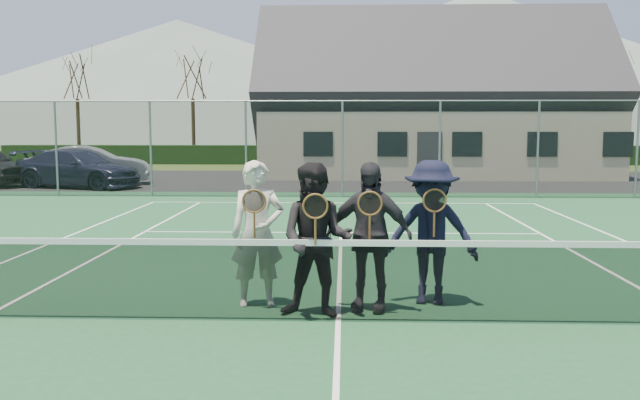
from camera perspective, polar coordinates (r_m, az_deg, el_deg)
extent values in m
plane|color=#364C1B|center=(27.60, 1.92, 1.62)|extent=(220.00, 220.00, 0.00)
cube|color=#1C4C2B|center=(7.84, 1.54, -10.27)|extent=(30.00, 30.00, 0.02)
cube|color=black|center=(27.90, -6.33, 1.64)|extent=(40.00, 12.00, 0.01)
cube|color=black|center=(39.55, 1.97, 3.83)|extent=(40.00, 1.20, 1.10)
cone|color=slate|center=(105.75, -11.83, 9.81)|extent=(110.00, 110.00, 18.00)
cone|color=slate|center=(104.80, 13.26, 10.91)|extent=(120.00, 120.00, 22.00)
imported|color=gray|center=(27.25, -18.85, 2.77)|extent=(4.69, 2.54, 1.47)
imported|color=#1A1B34|center=(26.00, -19.69, 2.48)|extent=(5.06, 3.19, 1.37)
cube|color=white|center=(19.52, 1.86, -0.24)|extent=(10.97, 0.06, 0.01)
cube|color=white|center=(14.09, 1.78, -2.78)|extent=(8.23, 0.06, 0.01)
cube|color=white|center=(7.83, 1.54, -10.17)|extent=(0.06, 12.80, 0.01)
cube|color=black|center=(7.71, 1.55, -6.93)|extent=(11.60, 0.02, 0.88)
cube|color=white|center=(7.62, 1.56, -3.63)|extent=(11.60, 0.03, 0.07)
cylinder|color=slate|center=(22.89, -21.32, 4.00)|extent=(0.07, 0.07, 3.00)
cylinder|color=slate|center=(21.88, -14.07, 4.15)|extent=(0.07, 0.07, 3.00)
cylinder|color=slate|center=(21.25, -6.25, 4.24)|extent=(0.07, 0.07, 3.00)
cylinder|color=slate|center=(21.02, 1.89, 4.25)|extent=(0.07, 0.07, 3.00)
cylinder|color=slate|center=(21.23, 10.04, 4.18)|extent=(0.07, 0.07, 3.00)
cylinder|color=slate|center=(21.85, 17.87, 4.03)|extent=(0.07, 0.07, 3.00)
cylinder|color=slate|center=(22.84, 25.15, 3.83)|extent=(0.07, 0.07, 3.00)
cube|color=black|center=(21.02, 1.89, 4.25)|extent=(30.00, 0.03, 3.00)
cylinder|color=slate|center=(21.02, 1.91, 8.34)|extent=(30.00, 0.04, 0.04)
cube|color=beige|center=(31.77, 9.21, 4.68)|extent=(15.00, 8.00, 2.80)
pyramid|color=#2D2D33|center=(31.94, 9.34, 12.33)|extent=(15.60, 8.20, 4.10)
cube|color=#2D2D33|center=(27.73, 9.19, 3.63)|extent=(1.00, 0.06, 2.00)
cube|color=black|center=(27.52, -0.16, 4.74)|extent=(1.20, 0.06, 1.00)
cube|color=black|center=(27.57, 6.11, 4.70)|extent=(1.20, 0.06, 1.00)
cube|color=black|center=(27.94, 12.27, 4.62)|extent=(1.20, 0.06, 1.00)
cube|color=black|center=(28.62, 18.21, 4.48)|extent=(1.20, 0.06, 1.00)
cube|color=black|center=(29.60, 23.82, 4.31)|extent=(1.20, 0.06, 1.00)
cylinder|color=#392714|center=(43.58, -19.67, 5.50)|extent=(0.22, 0.22, 3.85)
cylinder|color=#352013|center=(41.51, -10.61, 5.74)|extent=(0.22, 0.22, 3.85)
cylinder|color=#332112|center=(40.56, 4.82, 5.81)|extent=(0.22, 0.22, 3.85)
cylinder|color=#372714|center=(42.23, 18.56, 5.53)|extent=(0.22, 0.22, 3.85)
imported|color=beige|center=(8.38, -5.30, -2.82)|extent=(0.73, 0.55, 1.80)
torus|color=brown|center=(8.06, -5.57, -0.11)|extent=(0.29, 0.02, 0.29)
cylinder|color=black|center=(8.06, -5.57, -0.11)|extent=(0.25, 0.00, 0.25)
cylinder|color=brown|center=(8.09, -5.55, -2.08)|extent=(0.03, 0.03, 0.32)
imported|color=black|center=(7.86, -0.31, -3.41)|extent=(0.98, 0.83, 1.80)
torus|color=brown|center=(7.53, -0.40, -0.53)|extent=(0.29, 0.02, 0.29)
cylinder|color=black|center=(7.53, -0.40, -0.53)|extent=(0.25, 0.00, 0.25)
cylinder|color=brown|center=(7.57, -0.39, -2.63)|extent=(0.03, 0.03, 0.32)
imported|color=#28272D|center=(8.15, 4.13, -3.08)|extent=(1.13, 0.68, 1.80)
torus|color=brown|center=(7.82, 4.22, -0.29)|extent=(0.29, 0.02, 0.29)
cylinder|color=black|center=(7.82, 4.22, -0.29)|extent=(0.25, 0.00, 0.25)
cylinder|color=brown|center=(7.86, 4.21, -2.32)|extent=(0.03, 0.03, 0.32)
imported|color=black|center=(8.54, 9.34, -2.71)|extent=(1.27, 0.88, 1.80)
torus|color=brown|center=(8.22, 9.63, -0.04)|extent=(0.29, 0.02, 0.29)
cylinder|color=black|center=(8.22, 9.63, -0.04)|extent=(0.25, 0.00, 0.25)
cylinder|color=brown|center=(8.26, 9.59, -1.97)|extent=(0.03, 0.03, 0.32)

